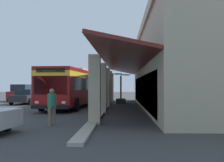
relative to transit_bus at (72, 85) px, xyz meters
The scene contains 8 objects.
ground 8.40m from the transit_bus, 78.95° to the left, with size 120.00×120.00×0.00m, color #38383A.
curb_strip 3.37m from the transit_bus, 87.64° to the left, with size 30.28×0.50×0.12m, color #9E998E.
plaza_building 12.55m from the transit_bus, 89.46° to the left, with size 25.53×16.71×6.61m.
transit_bus is the anchor object (origin of this frame).
parked_suv_red 11.94m from the transit_bus, 141.12° to the right, with size 4.86×2.31×1.97m.
parked_sedan_charcoal 6.90m from the transit_bus, 128.81° to the right, with size 4.48×2.16×1.47m.
pedestrian 10.90m from the transit_bus, ahead, with size 0.62×0.47×1.69m.
potted_palm 6.72m from the transit_bus, 141.40° to the left, with size 1.74×1.82×3.14m.
Camera 1 is at (22.06, 4.22, 1.83)m, focal length 45.28 mm.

